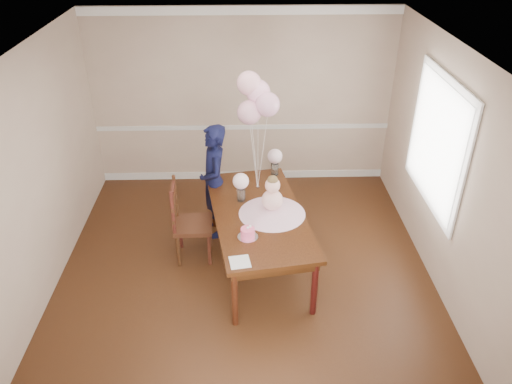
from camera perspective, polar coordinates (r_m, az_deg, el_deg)
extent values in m
cube|color=black|center=(6.13, -1.23, -9.84)|extent=(4.50, 5.00, 0.00)
cube|color=silver|center=(4.82, -1.59, 15.28)|extent=(4.50, 5.00, 0.02)
cube|color=tan|center=(7.62, -1.54, 10.55)|extent=(4.50, 0.02, 2.70)
cube|color=tan|center=(3.40, -1.02, -20.11)|extent=(4.50, 0.02, 2.70)
cube|color=tan|center=(5.80, -24.23, 0.78)|extent=(0.02, 5.00, 2.70)
cube|color=tan|center=(5.80, 21.44, 1.44)|extent=(0.02, 5.00, 2.70)
cube|color=silver|center=(7.78, -1.50, 7.41)|extent=(4.50, 0.02, 0.07)
cube|color=white|center=(7.26, -1.69, 20.03)|extent=(4.50, 0.02, 0.12)
cube|color=silver|center=(8.15, -1.42, 1.99)|extent=(4.50, 0.02, 0.12)
cube|color=white|center=(6.12, 20.00, 5.38)|extent=(0.02, 1.66, 1.56)
cube|color=white|center=(6.11, 19.84, 5.38)|extent=(0.01, 1.50, 1.40)
cube|color=black|center=(5.89, 0.26, -2.56)|extent=(1.34, 2.20, 0.05)
cube|color=black|center=(5.94, 0.26, -3.18)|extent=(1.22, 2.08, 0.10)
cylinder|color=black|center=(5.34, -2.44, -12.05)|extent=(0.08, 0.08, 0.72)
cylinder|color=black|center=(5.49, 6.70, -10.83)|extent=(0.08, 0.08, 0.72)
cylinder|color=black|center=(6.84, -4.82, -1.32)|extent=(0.08, 0.08, 0.72)
cylinder|color=black|center=(6.96, 2.27, -0.62)|extent=(0.08, 0.08, 0.72)
cone|color=#E0A5C0|center=(5.84, 1.85, -2.04)|extent=(0.90, 0.90, 0.10)
sphere|color=#FC9FC3|center=(5.76, 1.87, -0.92)|extent=(0.25, 0.25, 0.25)
sphere|color=#FEC1AF|center=(5.66, 1.91, 0.76)|extent=(0.18, 0.18, 0.18)
sphere|color=brown|center=(5.63, 1.92, 1.31)|extent=(0.12, 0.12, 0.12)
cylinder|color=silver|center=(5.47, -0.94, -5.15)|extent=(0.26, 0.26, 0.01)
cylinder|color=#FF5083|center=(5.44, -0.95, -4.67)|extent=(0.18, 0.18, 0.10)
sphere|color=white|center=(5.40, -0.95, -4.09)|extent=(0.03, 0.03, 0.03)
sphere|color=white|center=(5.42, -0.67, -3.94)|extent=(0.03, 0.03, 0.03)
cylinder|color=silver|center=(6.07, -1.72, -0.27)|extent=(0.12, 0.12, 0.17)
sphere|color=#FFD5DB|center=(5.98, -1.75, 1.25)|extent=(0.20, 0.20, 0.20)
cylinder|color=silver|center=(6.65, 2.15, 2.67)|extent=(0.12, 0.12, 0.17)
sphere|color=silver|center=(6.56, 2.18, 4.10)|extent=(0.20, 0.20, 0.20)
cube|color=white|center=(5.13, -1.86, -7.99)|extent=(0.24, 0.24, 0.01)
cylinder|color=#B8B8BC|center=(6.36, 0.20, 0.58)|extent=(0.05, 0.05, 0.02)
sphere|color=#DA9AAF|center=(5.90, -0.77, 9.08)|extent=(0.29, 0.29, 0.29)
sphere|color=#E09FC0|center=(5.85, 1.33, 9.97)|extent=(0.29, 0.29, 0.29)
sphere|color=#FFB4D6|center=(5.94, 0.23, 11.37)|extent=(0.29, 0.29, 0.29)
sphere|color=#FFB4C5|center=(5.91, -0.81, 12.32)|extent=(0.29, 0.29, 0.29)
cylinder|color=silver|center=(6.15, -0.26, 4.02)|extent=(0.09, 0.02, 0.86)
cylinder|color=white|center=(6.12, 0.73, 4.42)|extent=(0.11, 0.04, 0.96)
cylinder|color=silver|center=(6.16, 0.22, 5.14)|extent=(0.01, 0.10, 1.07)
cylinder|color=white|center=(6.14, -0.27, 5.57)|extent=(0.10, 0.09, 1.17)
cube|color=#371A0F|center=(6.24, -7.18, -3.74)|extent=(0.48, 0.48, 0.05)
cylinder|color=#361D0E|center=(6.25, -8.87, -6.65)|extent=(0.04, 0.04, 0.45)
cylinder|color=#3D1910|center=(6.22, -5.36, -6.57)|extent=(0.04, 0.04, 0.45)
cylinder|color=black|center=(6.55, -8.62, -4.63)|extent=(0.04, 0.04, 0.45)
cylinder|color=#361B0E|center=(6.53, -5.29, -4.55)|extent=(0.04, 0.04, 0.45)
cylinder|color=#3D1610|center=(5.93, -9.49, -2.40)|extent=(0.04, 0.04, 0.59)
cylinder|color=#361B0E|center=(6.25, -9.20, -0.49)|extent=(0.04, 0.04, 0.59)
cube|color=#321B0D|center=(6.16, -9.24, -2.42)|extent=(0.04, 0.42, 0.05)
cube|color=#3B1D10|center=(6.07, -9.38, -1.08)|extent=(0.04, 0.42, 0.05)
cube|color=#3D1710|center=(5.98, -9.51, 0.29)|extent=(0.04, 0.42, 0.05)
imported|color=black|center=(6.50, -4.80, 1.18)|extent=(0.48, 0.63, 1.57)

